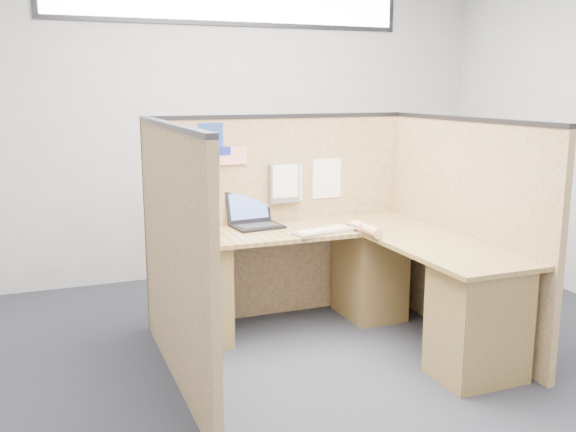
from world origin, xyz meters
name	(u,v)px	position (x,y,z in m)	size (l,w,h in m)	color
floor	(337,361)	(0.00, 0.00, 0.00)	(5.00, 5.00, 0.00)	black
wall_back	(232,123)	(0.00, 2.25, 1.40)	(5.00, 5.00, 0.00)	#A6A9AC
clerestory_window	(231,4)	(0.00, 2.23, 2.45)	(3.30, 0.04, 0.38)	#232328
cubicle_partitions	(311,231)	(0.00, 0.43, 0.77)	(2.06, 1.83, 1.53)	brown
l_desk	(344,286)	(0.18, 0.29, 0.39)	(1.95, 1.75, 0.73)	brown
laptop	(255,218)	(-0.25, 0.88, 0.79)	(0.37, 0.36, 0.25)	black
keyboard	(323,231)	(0.11, 0.48, 0.74)	(0.46, 0.24, 0.03)	gray
mouse	(356,227)	(0.37, 0.48, 0.75)	(0.10, 0.06, 0.04)	silver
hand_forearm	(366,229)	(0.38, 0.34, 0.77)	(0.10, 0.37, 0.08)	tan
blue_poster	(211,140)	(-0.54, 0.97, 1.36)	(0.18, 0.00, 0.24)	navy
american_flag	(230,157)	(-0.40, 0.96, 1.23)	(0.21, 0.01, 0.36)	olive
file_holder	(284,183)	(0.01, 0.94, 1.02)	(0.23, 0.05, 0.29)	slate
paper_left	(288,182)	(0.05, 0.97, 1.02)	(0.22, 0.00, 0.28)	white
paper_right	(327,178)	(0.37, 0.97, 1.04)	(0.24, 0.00, 0.30)	white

